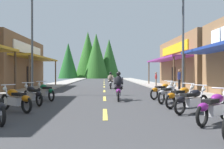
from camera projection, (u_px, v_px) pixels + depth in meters
ground at (104, 87)px, 25.50m from camera, size 9.03×79.39×0.10m
sidewalk_left at (48, 87)px, 25.30m from camera, size 2.75×79.39×0.12m
sidewalk_right at (160, 86)px, 25.70m from camera, size 2.75×79.39×0.12m
centerline_dashes at (104, 85)px, 28.82m from camera, size 0.16×55.24×0.01m
storefront_right_far at (206, 63)px, 25.39m from camera, size 8.59×12.60×5.07m
streetlamp_left at (36, 30)px, 16.47m from camera, size 1.98×0.30×6.90m
streetlamp_right at (179, 27)px, 15.16m from camera, size 1.98×0.30×6.84m
motorcycle_parked_right_1 at (214, 107)px, 7.15m from camera, size 1.67×1.49×1.04m
motorcycle_parked_right_2 at (192, 100)px, 9.03m from camera, size 1.78×1.35×1.04m
motorcycle_parked_right_3 at (181, 96)px, 10.47m from camera, size 1.78×1.35×1.04m
motorcycle_parked_right_4 at (168, 93)px, 12.12m from camera, size 1.47×1.69×1.04m
motorcycle_parked_right_5 at (163, 90)px, 13.85m from camera, size 1.76×1.38×1.04m
motorcycle_parked_left_1 at (16, 99)px, 9.34m from camera, size 1.71×1.44×1.04m
motorcycle_parked_left_2 at (33, 94)px, 11.33m from camera, size 1.42×1.73×1.04m
motorcycle_parked_left_3 at (45, 91)px, 13.18m from camera, size 1.41×1.74×1.04m
rider_cruising_lead at (119, 88)px, 13.23m from camera, size 0.60×2.14×1.57m
rider_cruising_trailing at (111, 82)px, 22.96m from camera, size 0.60×2.14×1.57m
pedestrian_by_shop at (179, 78)px, 20.21m from camera, size 0.43×0.47×1.79m
pedestrian_browsing at (156, 78)px, 25.49m from camera, size 0.27×0.57×1.57m
treeline_backdrop at (92, 57)px, 67.52m from camera, size 16.77×10.65×13.18m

